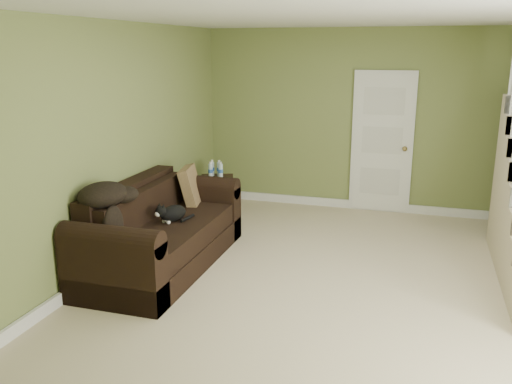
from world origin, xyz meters
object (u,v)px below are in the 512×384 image
Objects in this scene: side_table at (217,195)px; banana at (152,239)px; cat at (172,214)px; sofa at (160,235)px.

side_table reaches higher than banana.
cat is at bearing -83.56° from side_table.
banana is (0.08, -0.62, -0.06)m from cat.
sofa is 1.94m from side_table.
cat reaches higher than banana.
side_table is at bearing 64.06° from banana.
banana is at bearing -59.99° from cat.
sofa is at bearing 78.04° from banana.
side_table reaches higher than cat.
cat is (0.21, -1.89, 0.30)m from side_table.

